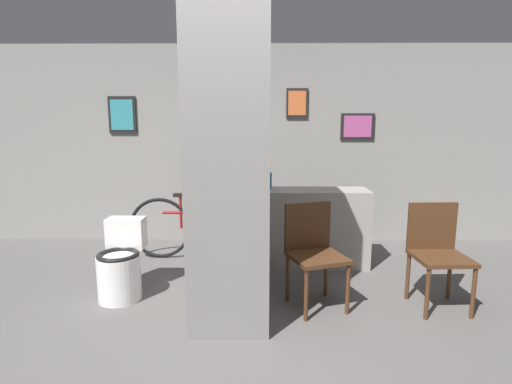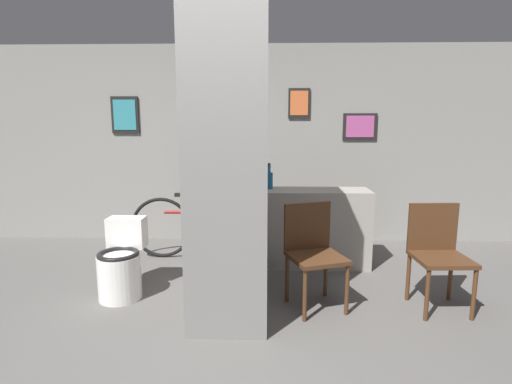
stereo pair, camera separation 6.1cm
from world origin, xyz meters
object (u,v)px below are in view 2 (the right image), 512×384
chair_near_pillar (313,249)px  chair_by_doorway (438,250)px  toilet (121,265)px  bicycle (204,227)px  bottle_tall (269,179)px

chair_near_pillar → chair_by_doorway: 1.08m
chair_by_doorway → chair_near_pillar: bearing=177.1°
toilet → chair_by_doorway: size_ratio=0.78×
bicycle → chair_near_pillar: bearing=-46.5°
toilet → chair_near_pillar: size_ratio=0.78×
bottle_tall → bicycle: bearing=169.7°
toilet → chair_near_pillar: (1.75, -0.13, 0.21)m
toilet → chair_by_doorway: 2.84m
chair_by_doorway → bottle_tall: (-1.46, 1.08, 0.46)m
chair_near_pillar → bicycle: bearing=114.4°
bottle_tall → chair_by_doorway: bearing=-36.3°
chair_by_doorway → bottle_tall: 1.87m
toilet → bottle_tall: bottle_tall is taller
toilet → bottle_tall: 1.79m
chair_by_doorway → bicycle: chair_by_doorway is taller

